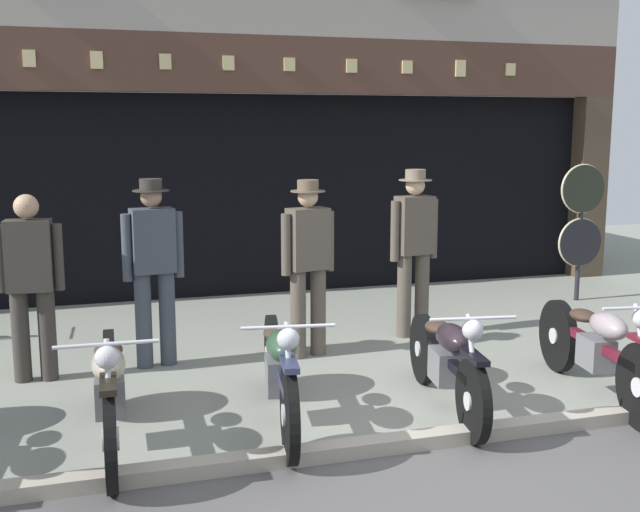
# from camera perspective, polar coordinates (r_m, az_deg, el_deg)

# --- Properties ---
(shop_facade) EXTENTS (10.56, 4.42, 6.08)m
(shop_facade) POSITION_cam_1_polar(r_m,az_deg,el_deg) (11.84, -6.40, 6.95)
(shop_facade) COLOR black
(shop_facade) RESTS_ON ground
(motorcycle_left) EXTENTS (0.62, 2.01, 0.92)m
(motorcycle_left) POSITION_cam_1_polar(r_m,az_deg,el_deg) (5.58, -15.16, -9.37)
(motorcycle_left) COLOR black
(motorcycle_left) RESTS_ON ground
(motorcycle_center_left) EXTENTS (0.62, 2.02, 0.93)m
(motorcycle_center_left) POSITION_cam_1_polar(r_m,az_deg,el_deg) (5.80, -2.96, -8.28)
(motorcycle_center_left) COLOR black
(motorcycle_center_left) RESTS_ON ground
(motorcycle_center) EXTENTS (0.62, 1.90, 0.89)m
(motorcycle_center) POSITION_cam_1_polar(r_m,az_deg,el_deg) (6.17, 9.28, -7.49)
(motorcycle_center) COLOR black
(motorcycle_center) RESTS_ON ground
(motorcycle_center_right) EXTENTS (0.62, 2.05, 0.92)m
(motorcycle_center_right) POSITION_cam_1_polar(r_m,az_deg,el_deg) (6.74, 19.69, -6.32)
(motorcycle_center_right) COLOR black
(motorcycle_center_right) RESTS_ON ground
(salesman_left) EXTENTS (0.56, 0.26, 1.63)m
(salesman_left) POSITION_cam_1_polar(r_m,az_deg,el_deg) (7.12, -20.45, -1.60)
(salesman_left) COLOR #38332D
(salesman_left) RESTS_ON ground
(shopkeeper_center) EXTENTS (0.56, 0.33, 1.73)m
(shopkeeper_center) POSITION_cam_1_polar(r_m,az_deg,el_deg) (7.23, -12.11, -0.56)
(shopkeeper_center) COLOR #3D424C
(shopkeeper_center) RESTS_ON ground
(salesman_right) EXTENTS (0.55, 0.33, 1.70)m
(salesman_right) POSITION_cam_1_polar(r_m,az_deg,el_deg) (7.38, -0.89, -0.29)
(salesman_right) COLOR brown
(salesman_right) RESTS_ON ground
(assistant_far_right) EXTENTS (0.55, 0.34, 1.76)m
(assistant_far_right) POSITION_cam_1_polar(r_m,az_deg,el_deg) (8.16, 6.91, 0.85)
(assistant_far_right) COLOR brown
(assistant_far_right) RESTS_ON ground
(tyre_sign_pole) EXTENTS (0.62, 0.06, 1.73)m
(tyre_sign_pole) POSITION_cam_1_polar(r_m,az_deg,el_deg) (10.29, 18.60, 2.68)
(tyre_sign_pole) COLOR #232328
(tyre_sign_pole) RESTS_ON ground
(advert_board_near) EXTENTS (0.66, 0.03, 1.10)m
(advert_board_near) POSITION_cam_1_polar(r_m,az_deg,el_deg) (10.02, -16.13, 5.52)
(advert_board_near) COLOR silver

